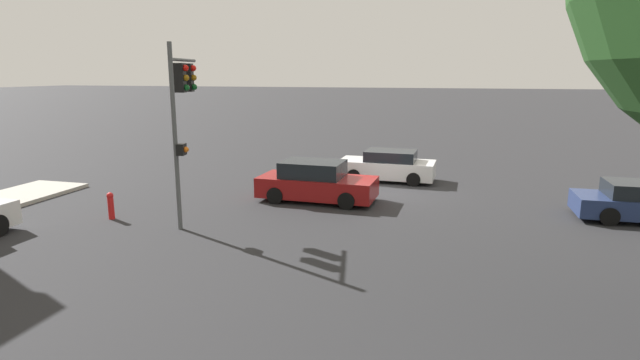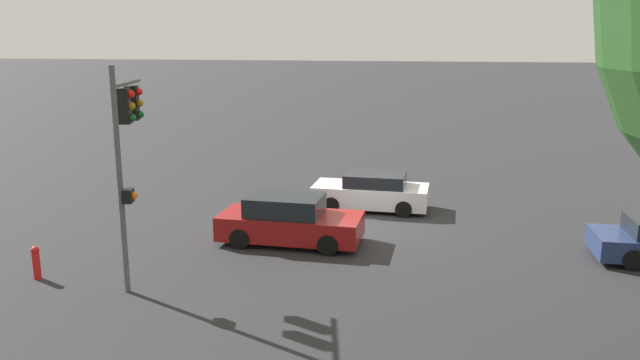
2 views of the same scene
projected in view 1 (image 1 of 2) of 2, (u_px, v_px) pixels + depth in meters
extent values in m
plane|color=#28282B|center=(381.00, 191.00, 20.79)|extent=(300.00, 300.00, 0.00)
cylinder|color=#515456|center=(175.00, 139.00, 15.17)|extent=(0.14, 0.14, 5.73)
cylinder|color=#515456|center=(183.00, 60.00, 15.75)|extent=(0.51, 2.19, 0.10)
cube|color=black|center=(180.00, 78.00, 15.50)|extent=(0.35, 0.35, 0.90)
sphere|color=red|center=(185.00, 68.00, 15.43)|extent=(0.20, 0.20, 0.20)
sphere|color=#99660F|center=(186.00, 78.00, 15.49)|extent=(0.20, 0.20, 0.20)
sphere|color=#0F511E|center=(187.00, 88.00, 15.55)|extent=(0.20, 0.20, 0.20)
cube|color=black|center=(188.00, 78.00, 16.22)|extent=(0.35, 0.35, 0.90)
sphere|color=red|center=(193.00, 68.00, 16.14)|extent=(0.20, 0.20, 0.20)
sphere|color=#99660F|center=(194.00, 78.00, 16.21)|extent=(0.20, 0.20, 0.20)
sphere|color=#0F511E|center=(194.00, 87.00, 16.27)|extent=(0.20, 0.20, 0.20)
cube|color=black|center=(181.00, 149.00, 15.22)|extent=(0.28, 0.39, 0.35)
sphere|color=orange|center=(186.00, 149.00, 15.21)|extent=(0.18, 0.18, 0.18)
cylinder|color=black|center=(595.00, 203.00, 17.67)|extent=(0.60, 0.23, 0.60)
cylinder|color=black|center=(609.00, 216.00, 16.07)|extent=(0.60, 0.23, 0.60)
cube|color=maroon|center=(317.00, 187.00, 19.15)|extent=(4.51, 2.04, 0.76)
cube|color=black|center=(313.00, 169.00, 19.06)|extent=(2.37, 1.74, 0.61)
cylinder|color=black|center=(358.00, 190.00, 19.64)|extent=(0.64, 0.24, 0.63)
cylinder|color=black|center=(346.00, 201.00, 17.97)|extent=(0.64, 0.24, 0.63)
cylinder|color=black|center=(292.00, 185.00, 20.44)|extent=(0.64, 0.24, 0.63)
cylinder|color=black|center=(275.00, 195.00, 18.76)|extent=(0.64, 0.24, 0.63)
cube|color=silver|center=(387.00, 169.00, 22.81)|extent=(4.34, 1.97, 0.75)
cube|color=black|center=(391.00, 156.00, 22.63)|extent=(2.28, 1.68, 0.47)
cylinder|color=black|center=(354.00, 176.00, 22.43)|extent=(0.61, 0.24, 0.60)
cylinder|color=black|center=(362.00, 169.00, 24.04)|extent=(0.61, 0.24, 0.60)
cylinder|color=black|center=(413.00, 179.00, 21.67)|extent=(0.61, 0.24, 0.60)
cylinder|color=black|center=(418.00, 172.00, 23.28)|extent=(0.61, 0.24, 0.60)
cylinder|color=red|center=(111.00, 208.00, 16.77)|extent=(0.20, 0.20, 0.75)
sphere|color=red|center=(110.00, 196.00, 16.67)|extent=(0.22, 0.22, 0.22)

